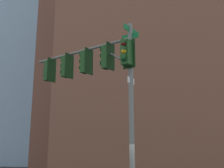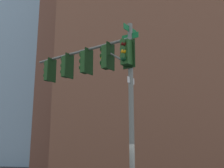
% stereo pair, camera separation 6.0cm
% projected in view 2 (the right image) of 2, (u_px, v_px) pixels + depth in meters
% --- Properties ---
extents(signal_pole_assembly, '(5.69, 1.68, 7.30)m').
position_uv_depth(signal_pole_assembly, '(94.00, 71.00, 12.49)').
color(signal_pole_assembly, slate).
rests_on(signal_pole_assembly, ground_plane).
extents(building_brick_midblock, '(18.06, 16.76, 30.96)m').
position_uv_depth(building_brick_midblock, '(103.00, 81.00, 54.21)').
color(building_brick_midblock, brown).
rests_on(building_brick_midblock, ground_plane).
extents(building_brick_farside, '(22.59, 14.60, 51.30)m').
position_uv_depth(building_brick_farside, '(56.00, 48.00, 66.37)').
color(building_brick_farside, '#4C3328').
rests_on(building_brick_farside, ground_plane).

